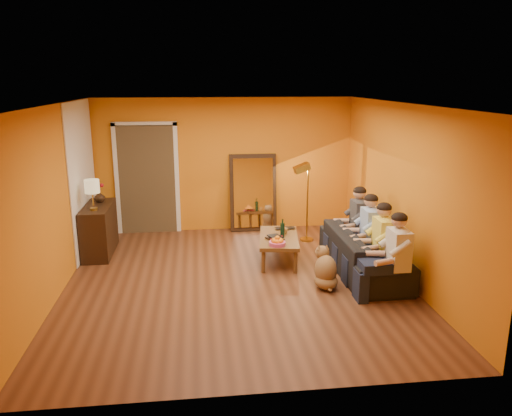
{
  "coord_description": "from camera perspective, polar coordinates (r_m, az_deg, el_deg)",
  "views": [
    {
      "loc": [
        -0.54,
        -6.91,
        2.94
      ],
      "look_at": [
        0.35,
        0.5,
        1.0
      ],
      "focal_mm": 35.0,
      "sensor_mm": 36.0,
      "label": 1
    }
  ],
  "objects": [
    {
      "name": "sofa",
      "position": [
        7.97,
        12.18,
        -4.94
      ],
      "size": [
        2.2,
        0.86,
        0.64
      ],
      "primitive_type": "imported",
      "rotation": [
        0.0,
        0.0,
        1.57
      ],
      "color": "black",
      "rests_on": "floor"
    },
    {
      "name": "mirror_frame",
      "position": [
        9.85,
        -0.32,
        1.78
      ],
      "size": [
        0.92,
        0.27,
        1.51
      ],
      "primitive_type": "cube",
      "rotation": [
        -0.14,
        0.0,
        0.0
      ],
      "color": "black",
      "rests_on": "floor"
    },
    {
      "name": "tumbler",
      "position": [
        8.35,
        3.31,
        -2.65
      ],
      "size": [
        0.11,
        0.11,
        0.1
      ],
      "primitive_type": "imported",
      "rotation": [
        0.0,
        0.0,
        -0.04
      ],
      "color": "#B27F3F",
      "rests_on": "coffee_table"
    },
    {
      "name": "dog",
      "position": [
        7.3,
        7.98,
        -6.7
      ],
      "size": [
        0.5,
        0.61,
        0.62
      ],
      "primitive_type": null,
      "rotation": [
        0.0,
        0.0,
        -0.35
      ],
      "color": "olive",
      "rests_on": "floor"
    },
    {
      "name": "person_mid_left",
      "position": [
        7.53,
        14.33,
        -3.93
      ],
      "size": [
        0.7,
        0.44,
        1.22
      ],
      "primitive_type": null,
      "color": "#E3D54B",
      "rests_on": "sofa"
    },
    {
      "name": "door_jamb_left",
      "position": [
        9.92,
        -15.61,
        3.05
      ],
      "size": [
        0.08,
        0.06,
        2.2
      ],
      "primitive_type": "cube",
      "color": "white",
      "rests_on": "wall_back"
    },
    {
      "name": "mirror_glass",
      "position": [
        9.81,
        -0.3,
        1.73
      ],
      "size": [
        0.78,
        0.21,
        1.35
      ],
      "primitive_type": "cube",
      "rotation": [
        -0.14,
        0.0,
        0.0
      ],
      "color": "white",
      "rests_on": "mirror_frame"
    },
    {
      "name": "door_jamb_right",
      "position": [
        9.81,
        -9.01,
        3.28
      ],
      "size": [
        0.08,
        0.06,
        2.2
      ],
      "primitive_type": "cube",
      "color": "white",
      "rests_on": "wall_back"
    },
    {
      "name": "door_header",
      "position": [
        9.7,
        -12.67,
        9.37
      ],
      "size": [
        1.22,
        0.06,
        0.08
      ],
      "primitive_type": "cube",
      "color": "white",
      "rests_on": "wall_back"
    },
    {
      "name": "white_accent",
      "position": [
        9.03,
        -19.2,
        3.29
      ],
      "size": [
        0.02,
        1.9,
        2.58
      ],
      "primitive_type": "cube",
      "color": "white",
      "rests_on": "wall_left"
    },
    {
      "name": "flowers",
      "position": [
        9.05,
        -17.55,
        2.57
      ],
      "size": [
        0.17,
        0.17,
        0.39
      ],
      "primitive_type": null,
      "color": "maroon",
      "rests_on": "vase"
    },
    {
      "name": "coffee_table",
      "position": [
        8.3,
        2.61,
        -4.64
      ],
      "size": [
        0.79,
        1.3,
        0.42
      ],
      "primitive_type": null,
      "rotation": [
        0.0,
        0.0,
        -0.14
      ],
      "color": "brown",
      "rests_on": "floor"
    },
    {
      "name": "vase",
      "position": [
        9.1,
        -17.45,
        1.24
      ],
      "size": [
        0.19,
        0.19,
        0.2
      ],
      "primitive_type": "imported",
      "color": "black",
      "rests_on": "sideboard"
    },
    {
      "name": "wine_bottle",
      "position": [
        8.15,
        3.05,
        -2.32
      ],
      "size": [
        0.07,
        0.07,
        0.31
      ],
      "primitive_type": "cylinder",
      "color": "black",
      "rests_on": "coffee_table"
    },
    {
      "name": "fruit_bowl",
      "position": [
        7.77,
        2.45,
        -3.74
      ],
      "size": [
        0.26,
        0.26,
        0.16
      ],
      "primitive_type": null,
      "color": "#CE4883",
      "rests_on": "coffee_table"
    },
    {
      "name": "table_lamp",
      "position": [
        8.54,
        -18.17,
        1.42
      ],
      "size": [
        0.24,
        0.24,
        0.51
      ],
      "primitive_type": null,
      "color": "beige",
      "rests_on": "sideboard"
    },
    {
      "name": "person_far_left",
      "position": [
        7.05,
        15.92,
        -5.32
      ],
      "size": [
        0.7,
        0.44,
        1.22
      ],
      "primitive_type": null,
      "color": "beige",
      "rests_on": "sofa"
    },
    {
      "name": "book_upper",
      "position": [
        8.0,
        1.6,
        -3.38
      ],
      "size": [
        0.25,
        0.29,
        0.02
      ],
      "primitive_type": "imported",
      "rotation": [
        0.0,
        0.0,
        0.32
      ],
      "color": "black",
      "rests_on": "book_mid"
    },
    {
      "name": "doorway_recess",
      "position": [
        9.97,
        -12.27,
        3.3
      ],
      "size": [
        1.06,
        0.3,
        2.1
      ],
      "primitive_type": "cube",
      "color": "#3F2D19",
      "rests_on": "floor"
    },
    {
      "name": "room_shell",
      "position": [
        7.48,
        -2.54,
        1.89
      ],
      "size": [
        5.0,
        5.5,
        2.6
      ],
      "color": "brown",
      "rests_on": "ground"
    },
    {
      "name": "person_far_right",
      "position": [
        8.51,
        11.71,
        -1.63
      ],
      "size": [
        0.7,
        0.44,
        1.22
      ],
      "primitive_type": null,
      "color": "#36363C",
      "rests_on": "sofa"
    },
    {
      "name": "floor_lamp",
      "position": [
        9.21,
        5.9,
        0.54
      ],
      "size": [
        0.32,
        0.27,
        1.44
      ],
      "primitive_type": null,
      "rotation": [
        0.0,
        0.0,
        0.1
      ],
      "color": "#B38E34",
      "rests_on": "floor"
    },
    {
      "name": "sideboard",
      "position": [
        8.99,
        -17.47,
        -2.37
      ],
      "size": [
        0.44,
        1.18,
        0.85
      ],
      "primitive_type": "cube",
      "color": "black",
      "rests_on": "floor"
    },
    {
      "name": "book_mid",
      "position": [
        8.02,
        1.65,
        -3.48
      ],
      "size": [
        0.24,
        0.3,
        0.02
      ],
      "primitive_type": "imported",
      "rotation": [
        0.0,
        0.0,
        -0.2
      ],
      "color": "maroon",
      "rests_on": "book_lower"
    },
    {
      "name": "laptop",
      "position": [
        8.59,
        3.43,
        -2.42
      ],
      "size": [
        0.35,
        0.24,
        0.03
      ],
      "primitive_type": "imported",
      "rotation": [
        0.0,
        0.0,
        0.06
      ],
      "color": "black",
      "rests_on": "coffee_table"
    },
    {
      "name": "person_mid_right",
      "position": [
        8.02,
        12.94,
        -2.71
      ],
      "size": [
        0.7,
        0.44,
        1.22
      ],
      "primitive_type": null,
      "color": "#8CA9D9",
      "rests_on": "sofa"
    },
    {
      "name": "book_lower",
      "position": [
        8.02,
        1.59,
        -3.66
      ],
      "size": [
        0.31,
        0.34,
        0.03
      ],
      "primitive_type": "imported",
      "rotation": [
        0.0,
        0.0,
        0.51
      ],
      "color": "black",
      "rests_on": "coffee_table"
    }
  ]
}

